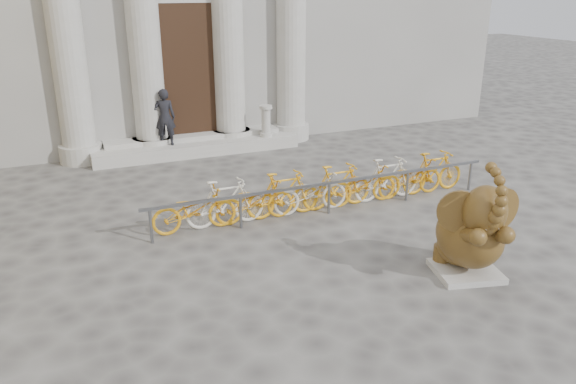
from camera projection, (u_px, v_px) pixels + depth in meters
name	position (u px, v px, depth m)	size (l,w,h in m)	color
ground	(354.00, 312.00, 8.50)	(80.00, 80.00, 0.00)	#474442
entrance_steps	(197.00, 147.00, 16.55)	(6.00, 1.20, 0.36)	#A8A59E
elephant_statue	(471.00, 234.00, 9.34)	(1.38, 1.66, 2.11)	#A8A59E
bike_rack	(323.00, 188.00, 12.23)	(8.00, 0.53, 1.00)	slate
pedestrian	(165.00, 117.00, 15.80)	(0.59, 0.39, 1.61)	black
balustrade_post	(266.00, 122.00, 16.84)	(0.38, 0.38, 0.94)	#A8A59E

